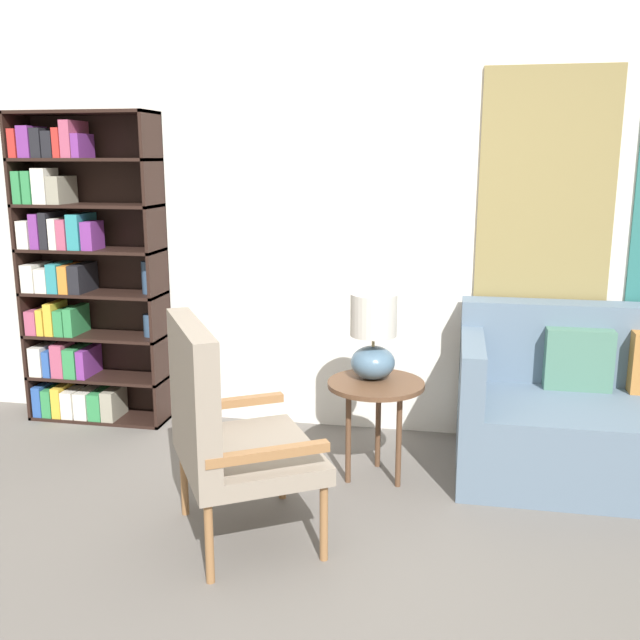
{
  "coord_description": "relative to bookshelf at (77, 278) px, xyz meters",
  "views": [
    {
      "loc": [
        0.62,
        -2.28,
        1.69
      ],
      "look_at": [
        -0.03,
        1.12,
        0.9
      ],
      "focal_mm": 40.0,
      "sensor_mm": 36.0,
      "label": 1
    }
  ],
  "objects": [
    {
      "name": "wall_back",
      "position": [
        1.83,
        0.18,
        0.42
      ],
      "size": [
        6.4,
        0.08,
        2.7
      ],
      "color": "white",
      "rests_on": "ground_plane"
    },
    {
      "name": "bookshelf",
      "position": [
        0.0,
        0.0,
        0.0
      ],
      "size": [
        0.91,
        0.3,
        1.97
      ],
      "color": "black",
      "rests_on": "ground_plane"
    },
    {
      "name": "ground_plane",
      "position": [
        1.75,
        -1.84,
        -0.94
      ],
      "size": [
        14.0,
        14.0,
        0.0
      ],
      "primitive_type": "plane",
      "color": "#66605B"
    },
    {
      "name": "armchair",
      "position": [
        1.4,
        -1.34,
        -0.37
      ],
      "size": [
        0.84,
        0.88,
        1.02
      ],
      "color": "olive",
      "rests_on": "ground_plane"
    },
    {
      "name": "table_lamp",
      "position": [
        1.97,
        -0.51,
        -0.16
      ],
      "size": [
        0.24,
        0.24,
        0.46
      ],
      "color": "slate",
      "rests_on": "side_table"
    },
    {
      "name": "side_table",
      "position": [
        1.99,
        -0.57,
        -0.45
      ],
      "size": [
        0.51,
        0.51,
        0.54
      ],
      "color": "brown",
      "rests_on": "ground_plane"
    },
    {
      "name": "couch",
      "position": [
        3.29,
        -0.27,
        -0.6
      ],
      "size": [
        1.73,
        0.89,
        0.89
      ],
      "color": "slate",
      "rests_on": "ground_plane"
    }
  ]
}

